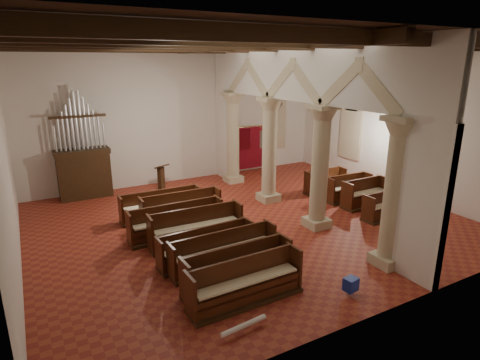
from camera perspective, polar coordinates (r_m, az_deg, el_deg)
name	(u,v)px	position (r m, az deg, el deg)	size (l,w,h in m)	color
floor	(248,221)	(14.04, 1.16, -5.91)	(14.00, 14.00, 0.00)	maroon
ceiling	(249,39)	(12.99, 1.32, 19.36)	(14.00, 14.00, 0.00)	#301C10
wall_back	(182,115)	(18.56, -8.20, 9.08)	(14.00, 0.02, 6.00)	silver
wall_front	(398,183)	(8.67, 21.51, -0.46)	(14.00, 0.02, 6.00)	silver
wall_left	(3,161)	(11.48, -30.66, 2.32)	(0.02, 12.00, 6.00)	silver
wall_right	(397,121)	(17.72, 21.42, 7.77)	(0.02, 12.00, 6.00)	silver
ceiling_beams	(249,46)	(12.98, 1.32, 18.57)	(13.80, 11.80, 0.30)	#332210
arcade	(294,116)	(14.08, 7.68, 9.06)	(0.90, 11.90, 6.00)	#BEAA8D
window_right_a	(426,147)	(16.92, 24.95, 4.23)	(0.03, 1.00, 2.20)	#306D4E
window_right_b	(351,132)	(19.50, 15.54, 6.62)	(0.03, 1.00, 2.20)	#306D4E
window_back	(274,125)	(20.93, 4.91, 7.81)	(1.00, 0.03, 2.20)	#306D4E
pipe_organ	(83,165)	(17.31, -21.41, 2.06)	(2.10, 0.85, 4.40)	#332210
lectern	(161,181)	(17.24, -11.12, -0.09)	(0.62, 0.66, 1.25)	#3E2113
dossal_curtain	(250,148)	(20.29, 1.39, 4.62)	(1.80, 0.07, 2.17)	maroon
processional_banner	(264,159)	(19.49, 3.42, 2.99)	(0.55, 0.70, 2.39)	#332210
hymnal_box_a	(351,284)	(10.22, 15.48, -14.09)	(0.32, 0.26, 0.32)	navy
hymnal_box_b	(273,263)	(10.85, 4.69, -11.71)	(0.28, 0.22, 0.28)	navy
hymnal_box_c	(232,228)	(12.85, -1.18, -6.80)	(0.34, 0.28, 0.34)	navy
tube_heater_a	(244,325)	(8.74, 0.55, -19.98)	(0.11, 0.11, 1.09)	white
tube_heater_b	(267,281)	(10.21, 3.90, -14.14)	(0.10, 0.10, 1.01)	silver
nave_pew_0	(246,288)	(9.55, 0.83, -15.11)	(2.83, 0.76, 1.06)	#332210
nave_pew_1	(238,276)	(10.00, -0.29, -13.44)	(2.82, 0.80, 1.10)	#332210
nave_pew_2	(224,256)	(11.00, -2.27, -10.72)	(3.06, 0.73, 0.99)	#332210
nave_pew_3	(207,250)	(11.35, -4.78, -9.93)	(2.80, 0.76, 0.96)	#332210
nave_pew_4	(197,232)	(12.37, -6.20, -7.38)	(2.90, 0.85, 1.11)	#332210
nave_pew_5	(177,226)	(12.94, -9.00, -6.46)	(3.03, 0.72, 1.06)	#332210
nave_pew_6	(182,213)	(13.94, -8.32, -4.67)	(2.78, 0.77, 1.07)	#332210
nave_pew_7	(161,209)	(14.52, -11.14, -4.06)	(2.86, 0.70, 1.00)	#332210
aisle_pew_0	(385,209)	(15.13, 19.95, -3.95)	(1.86, 0.71, 0.96)	#332210
aisle_pew_1	(365,197)	(16.06, 17.31, -2.36)	(1.91, 0.72, 1.07)	#332210
aisle_pew_2	(348,192)	(16.58, 15.12, -1.64)	(1.97, 0.77, 1.04)	#332210
aisle_pew_3	(325,185)	(17.30, 12.01, -0.70)	(1.83, 0.71, 1.00)	#332210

